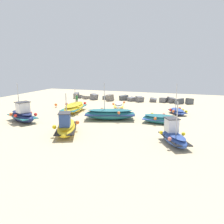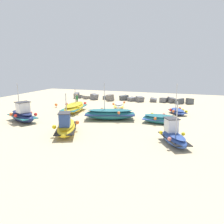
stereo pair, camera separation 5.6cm
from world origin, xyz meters
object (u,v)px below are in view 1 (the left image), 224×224
fishing_boat_6 (174,136)px  fishing_boat_3 (74,108)px  fishing_boat_0 (110,114)px  fishing_boat_1 (159,119)px  person_walking (77,99)px  mooring_buoy_0 (56,105)px  fishing_boat_5 (177,111)px  fishing_boat_4 (66,127)px  fishing_boat_2 (22,115)px  fishing_boat_7 (119,105)px

fishing_boat_6 → fishing_boat_3: bearing=29.4°
fishing_boat_0 → fishing_boat_1: (5.30, 0.12, -0.13)m
person_walking → mooring_buoy_0: bearing=49.5°
fishing_boat_3 → person_walking: bearing=-164.1°
fishing_boat_3 → fishing_boat_5: fishing_boat_5 is taller
fishing_boat_0 → fishing_boat_4: (-1.76, -6.15, 0.03)m
fishing_boat_3 → person_walking: 4.28m
fishing_boat_0 → fishing_boat_5: fishing_boat_0 is taller
fishing_boat_4 → mooring_buoy_0: fishing_boat_4 is taller
fishing_boat_5 → fishing_boat_3: bearing=-103.9°
person_walking → mooring_buoy_0: size_ratio=2.86×
fishing_boat_1 → person_walking: person_walking is taller
fishing_boat_2 → fishing_boat_7: size_ratio=1.26×
fishing_boat_2 → fishing_boat_3: (2.76, 6.09, -0.14)m
fishing_boat_1 → fishing_boat_3: 11.04m
fishing_boat_4 → fishing_boat_7: size_ratio=1.35×
fishing_boat_4 → person_walking: (-5.47, 12.24, 0.35)m
fishing_boat_5 → mooring_buoy_0: bearing=-113.3°
fishing_boat_1 → fishing_boat_5: bearing=75.4°
fishing_boat_6 → fishing_boat_7: (-8.10, 11.90, -0.17)m
fishing_boat_2 → mooring_buoy_0: size_ratio=7.29×
fishing_boat_2 → fishing_boat_4: bearing=6.7°
fishing_boat_4 → fishing_boat_5: size_ratio=1.28×
fishing_boat_0 → fishing_boat_5: bearing=19.9°
fishing_boat_1 → fishing_boat_6: size_ratio=0.96×
fishing_boat_2 → fishing_boat_3: fishing_boat_2 is taller
fishing_boat_2 → fishing_boat_4: (6.53, -2.24, -0.08)m
fishing_boat_3 → fishing_boat_6: size_ratio=1.46×
fishing_boat_6 → fishing_boat_5: bearing=-26.9°
fishing_boat_1 → fishing_boat_2: 14.19m
fishing_boat_4 → fishing_boat_7: 12.44m
fishing_boat_2 → mooring_buoy_0: fishing_boat_2 is taller
fishing_boat_4 → fishing_boat_7: fishing_boat_4 is taller
fishing_boat_7 → person_walking: 6.29m
fishing_boat_3 → fishing_boat_7: bearing=124.2°
fishing_boat_2 → person_walking: bearing=109.6°
fishing_boat_4 → mooring_buoy_0: (-7.60, 10.10, -0.25)m
fishing_boat_7 → mooring_buoy_0: fishing_boat_7 is taller
fishing_boat_5 → mooring_buoy_0: size_ratio=6.12×
fishing_boat_1 → fishing_boat_7: fishing_boat_1 is taller
fishing_boat_7 → person_walking: (-6.26, -0.18, 0.54)m
fishing_boat_0 → fishing_boat_2: 9.17m
fishing_boat_5 → fishing_boat_7: fishing_boat_5 is taller
fishing_boat_2 → mooring_buoy_0: bearing=123.4°
fishing_boat_1 → fishing_boat_4: fishing_boat_4 is taller
fishing_boat_2 → fishing_boat_3: size_ratio=0.82×
fishing_boat_7 → fishing_boat_4: bearing=161.9°
fishing_boat_0 → person_walking: (-7.24, 6.09, 0.37)m
fishing_boat_5 → fishing_boat_6: fishing_boat_5 is taller
fishing_boat_4 → fishing_boat_0: bearing=139.7°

